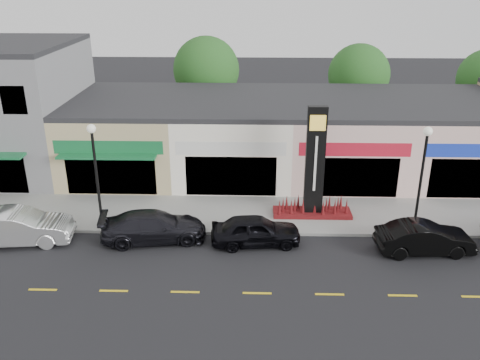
{
  "coord_description": "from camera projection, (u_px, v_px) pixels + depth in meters",
  "views": [
    {
      "loc": [
        -0.22,
        -20.7,
        12.35
      ],
      "look_at": [
        -0.91,
        4.0,
        2.21
      ],
      "focal_mm": 38.0,
      "sensor_mm": 36.0,
      "label": 1
    }
  ],
  "objects": [
    {
      "name": "car_black_conv",
      "position": [
        425.0,
        238.0,
        23.88
      ],
      "size": [
        1.87,
        4.61,
        1.49
      ],
      "primitive_type": "imported",
      "rotation": [
        0.0,
        0.0,
        1.64
      ],
      "color": "black",
      "rests_on": "ground"
    },
    {
      "name": "shop_cream",
      "position": [
        234.0,
        134.0,
        33.57
      ],
      "size": [
        7.0,
        10.01,
        4.8
      ],
      "color": "white",
      "rests_on": "ground"
    },
    {
      "name": "sidewalk",
      "position": [
        257.0,
        214.0,
        27.82
      ],
      "size": [
        52.0,
        4.3,
        0.15
      ],
      "primitive_type": "cube",
      "color": "gray",
      "rests_on": "ground"
    },
    {
      "name": "lamp_east_near",
      "position": [
        422.0,
        169.0,
        24.62
      ],
      "size": [
        0.44,
        0.44,
        5.47
      ],
      "color": "black",
      "rests_on": "sidewalk"
    },
    {
      "name": "car_white_van",
      "position": [
        18.0,
        227.0,
        24.69
      ],
      "size": [
        2.45,
        5.38,
        1.71
      ],
      "primitive_type": "imported",
      "rotation": [
        0.0,
        0.0,
        1.7
      ],
      "color": "silver",
      "rests_on": "ground"
    },
    {
      "name": "shop_pink_e",
      "position": [
        448.0,
        136.0,
        33.21
      ],
      "size": [
        7.0,
        10.01,
        4.8
      ],
      "color": "beige",
      "rests_on": "ground"
    },
    {
      "name": "shop_beige",
      "position": [
        129.0,
        134.0,
        33.74
      ],
      "size": [
        7.0,
        10.85,
        4.8
      ],
      "color": "tan",
      "rests_on": "ground"
    },
    {
      "name": "tree_rear_mid",
      "position": [
        359.0,
        75.0,
        39.8
      ],
      "size": [
        4.8,
        4.8,
        7.29
      ],
      "color": "#382619",
      "rests_on": "ground"
    },
    {
      "name": "car_black_sedan",
      "position": [
        256.0,
        230.0,
        24.61
      ],
      "size": [
        2.16,
        4.48,
        1.48
      ],
      "primitive_type": "imported",
      "rotation": [
        0.0,
        0.0,
        1.67
      ],
      "color": "black",
      "rests_on": "ground"
    },
    {
      "name": "car_dark_sedan",
      "position": [
        154.0,
        227.0,
        24.98
      ],
      "size": [
        2.86,
        5.4,
        1.49
      ],
      "primitive_type": "imported",
      "rotation": [
        0.0,
        0.0,
        1.73
      ],
      "color": "black",
      "rests_on": "ground"
    },
    {
      "name": "curb",
      "position": [
        257.0,
        233.0,
        25.74
      ],
      "size": [
        52.0,
        0.2,
        0.15
      ],
      "primitive_type": "cube",
      "color": "gray",
      "rests_on": "ground"
    },
    {
      "name": "ground",
      "position": [
        257.0,
        256.0,
        23.83
      ],
      "size": [
        120.0,
        120.0,
        0.0
      ],
      "primitive_type": "plane",
      "color": "black",
      "rests_on": "ground"
    },
    {
      "name": "shop_pink_w",
      "position": [
        340.0,
        135.0,
        33.39
      ],
      "size": [
        7.0,
        10.01,
        4.8
      ],
      "color": "beige",
      "rests_on": "ground"
    },
    {
      "name": "pylon_sign",
      "position": [
        314.0,
        178.0,
        26.77
      ],
      "size": [
        4.2,
        1.3,
        6.0
      ],
      "color": "#530E13",
      "rests_on": "sidewalk"
    },
    {
      "name": "lamp_west_near",
      "position": [
        96.0,
        166.0,
        25.03
      ],
      "size": [
        0.44,
        0.44,
        5.47
      ],
      "color": "black",
      "rests_on": "sidewalk"
    },
    {
      "name": "tree_rear_west",
      "position": [
        206.0,
        70.0,
        39.98
      ],
      "size": [
        5.2,
        5.2,
        7.83
      ],
      "color": "#382619",
      "rests_on": "ground"
    }
  ]
}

